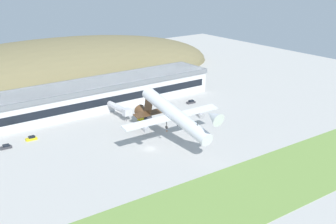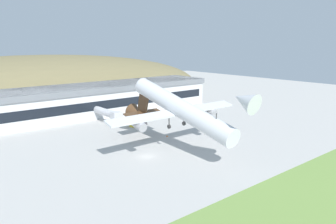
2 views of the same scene
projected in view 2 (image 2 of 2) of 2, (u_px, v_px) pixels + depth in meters
ground_plane at (146, 156)px, 83.43m from camera, size 372.50×372.50×0.00m
hill_backdrop at (40, 96)px, 176.73m from camera, size 217.21×84.08×44.31m
terminal_building at (81, 99)px, 128.12m from camera, size 115.99×21.02×11.89m
jetway_0 at (108, 113)px, 115.46m from camera, size 3.38×15.85×5.43m
cargo_airplane at (179, 109)px, 86.03m from camera, size 41.57×47.39×15.74m
service_car_3 at (190, 110)px, 137.34m from camera, size 4.35×2.09×1.45m
fuel_truck at (139, 122)px, 114.11m from camera, size 6.21×2.39×3.03m
traffic_cone_0 at (167, 136)px, 100.95m from camera, size 0.52×0.52×0.58m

